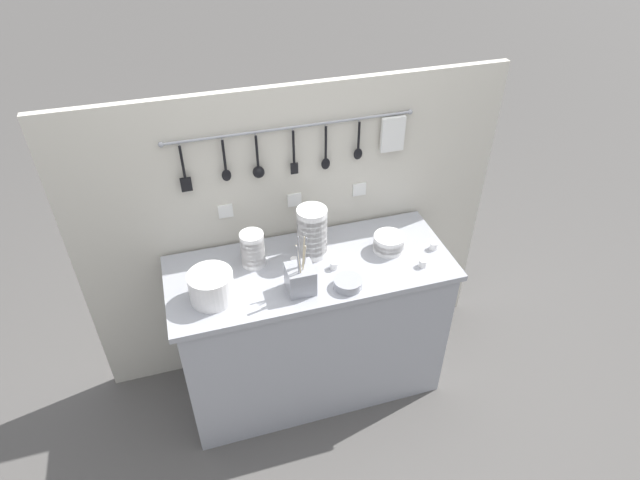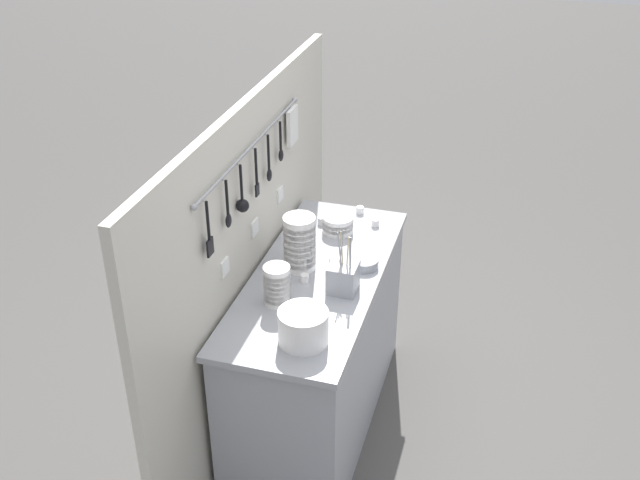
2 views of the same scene
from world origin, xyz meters
name	(u,v)px [view 1 (image 1 of 2)]	position (x,y,z in m)	size (l,w,h in m)	color
ground_plane	(312,379)	(0.00, 0.00, 0.00)	(20.00, 20.00, 0.00)	#514F4C
counter	(312,328)	(0.00, 0.00, 0.43)	(1.38, 0.56, 0.86)	#9EA0A8
back_wall	(295,234)	(0.00, 0.32, 0.83)	(2.18, 0.09, 1.64)	beige
bowl_stack_short_front	(389,243)	(0.41, 0.01, 0.90)	(0.15, 0.15, 0.08)	white
bowl_stack_tall_left	(312,232)	(0.03, 0.09, 0.99)	(0.15, 0.15, 0.26)	white
bowl_stack_nested_right	(253,249)	(-0.26, 0.10, 0.95)	(0.11, 0.11, 0.18)	white
plate_stack	(211,286)	(-0.48, -0.09, 0.93)	(0.20, 0.20, 0.14)	white
steel_mixing_bowl	(348,283)	(0.12, -0.19, 0.88)	(0.13, 0.13, 0.04)	#93969E
cutlery_caddy	(300,278)	(-0.09, -0.14, 0.93)	(0.12, 0.12, 0.28)	#93969E
cup_edge_far	(294,261)	(-0.07, 0.04, 0.88)	(0.04, 0.04, 0.04)	white
cup_front_right	(423,263)	(0.51, -0.15, 0.88)	(0.04, 0.04, 0.04)	white
cup_beside_plates	(434,246)	(0.62, -0.05, 0.88)	(0.04, 0.04, 0.04)	white
cup_back_left	(334,265)	(0.10, -0.05, 0.88)	(0.04, 0.04, 0.04)	white
cup_edge_near	(390,233)	(0.46, 0.11, 0.88)	(0.04, 0.04, 0.04)	white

